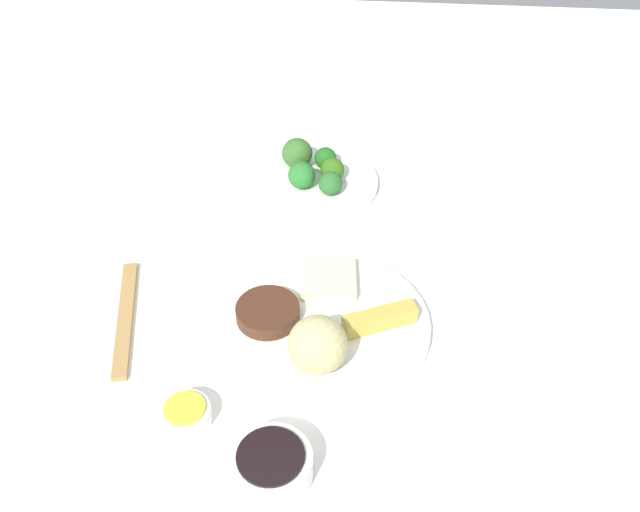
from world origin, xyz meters
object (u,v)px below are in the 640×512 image
object	(u,v)px
main_plate	(323,326)
soy_sauce_bowl	(271,466)
sauce_ramekin_hot_mustard	(186,415)
chopsticks_pair	(125,318)
broccoli_plate	(310,182)

from	to	relation	value
main_plate	soy_sauce_bowl	bearing A→B (deg)	169.98
soy_sauce_bowl	sauce_ramekin_hot_mustard	world-z (taller)	soy_sauce_bowl
soy_sauce_bowl	chopsticks_pair	size ratio (longest dim) A/B	0.43
broccoli_plate	chopsticks_pair	bearing A→B (deg)	145.94
main_plate	soy_sauce_bowl	distance (m)	0.23
main_plate	broccoli_plate	xyz separation A→B (m)	(0.33, 0.05, -0.00)
broccoli_plate	soy_sauce_bowl	bearing A→B (deg)	-179.07
sauce_ramekin_hot_mustard	chopsticks_pair	world-z (taller)	sauce_ramekin_hot_mustard
broccoli_plate	soy_sauce_bowl	distance (m)	0.56
main_plate	broccoli_plate	bearing A→B (deg)	8.53
soy_sauce_bowl	main_plate	bearing A→B (deg)	-10.02
sauce_ramekin_hot_mustard	chopsticks_pair	size ratio (longest dim) A/B	0.28
main_plate	chopsticks_pair	xyz separation A→B (m)	(-0.00, 0.28, -0.00)
broccoli_plate	soy_sauce_bowl	xyz separation A→B (m)	(-0.56, -0.01, 0.01)
broccoli_plate	chopsticks_pair	size ratio (longest dim) A/B	1.06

